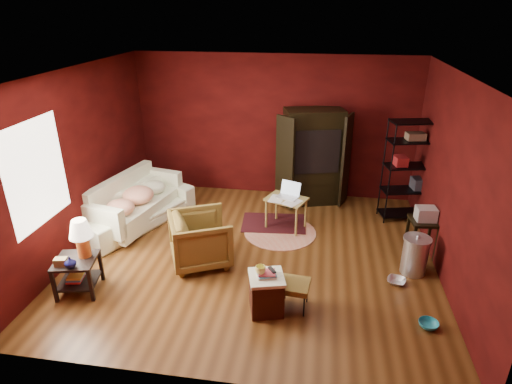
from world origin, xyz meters
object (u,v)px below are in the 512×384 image
Objects in this scene: side_table at (79,249)px; sofa at (134,202)px; hamper at (266,293)px; armchair at (200,237)px; tv_armoire at (313,156)px; wire_shelving at (411,167)px; laptop_desk at (287,201)px.

sofa is at bearing 92.03° from side_table.
hamper is at bearing -102.50° from sofa.
sofa is 1.79m from armchair.
tv_armoire reaches higher than armchair.
wire_shelving is at bearing 53.90° from hamper.
sofa is 2.12× the size of side_table.
sofa is 2.68m from laptop_desk.
side_table is 4.50m from tv_armoire.
armchair is 0.47× the size of tv_armoire.
wire_shelving is (4.72, 2.91, 0.38)m from side_table.
side_table is at bearing -147.48° from tv_armoire.
sofa is 2.55× the size of armchair.
tv_armoire is (3.05, 1.45, 0.53)m from sofa.
hamper is at bearing -1.65° from side_table.
armchair is at bearing 32.48° from side_table.
armchair is 0.83× the size of side_table.
tv_armoire is at bearing -39.84° from sofa.
wire_shelving is at bearing -30.62° from tv_armoire.
armchair is at bearing 139.24° from hamper.
laptop_desk is 2.30m from wire_shelving.
hamper is 2.28m from laptop_desk.
side_table is 1.27× the size of laptop_desk.
wire_shelving is (2.17, 2.98, 0.73)m from hamper.
side_table is at bearing -161.09° from wire_shelving.
hamper is 0.73× the size of laptop_desk.
armchair is (1.48, -1.01, 0.00)m from sofa.
hamper is at bearing -155.55° from armchair.
side_table is 1.73× the size of hamper.
wire_shelving is at bearing 40.25° from laptop_desk.
laptop_desk is 0.45× the size of tv_armoire.
wire_shelving reaches higher than armchair.
tv_armoire is (1.56, 2.46, 0.53)m from armchair.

